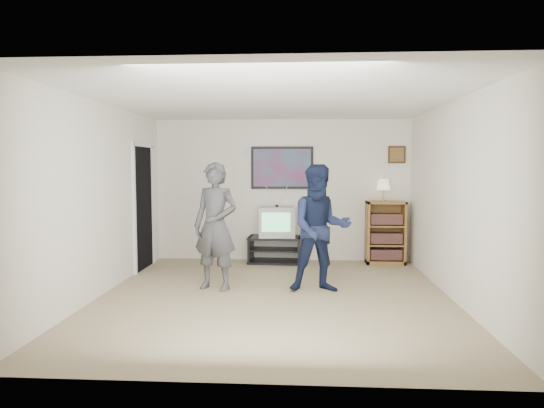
# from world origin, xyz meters

# --- Properties ---
(room_shell) EXTENTS (4.51, 5.00, 2.51)m
(room_shell) POSITION_xyz_m (0.00, 0.35, 1.25)
(room_shell) COLOR #7E7050
(room_shell) RESTS_ON ground
(media_stand) EXTENTS (0.95, 0.56, 0.46)m
(media_stand) POSITION_xyz_m (-0.11, 2.23, 0.23)
(media_stand) COLOR black
(media_stand) RESTS_ON room_shell
(crt_television) EXTENTS (0.65, 0.56, 0.52)m
(crt_television) POSITION_xyz_m (-0.08, 2.23, 0.72)
(crt_television) COLOR #A7A7A2
(crt_television) RESTS_ON media_stand
(bookshelf) EXTENTS (0.66, 0.38, 1.08)m
(bookshelf) POSITION_xyz_m (1.79, 2.28, 0.54)
(bookshelf) COLOR brown
(bookshelf) RESTS_ON room_shell
(table_lamp) EXTENTS (0.24, 0.24, 0.38)m
(table_lamp) POSITION_xyz_m (1.75, 2.31, 1.27)
(table_lamp) COLOR beige
(table_lamp) RESTS_ON bookshelf
(person_tall) EXTENTS (0.73, 0.59, 1.73)m
(person_tall) POSITION_xyz_m (-0.82, 0.36, 0.87)
(person_tall) COLOR #3C3D3F
(person_tall) RESTS_ON room_shell
(person_short) EXTENTS (0.89, 0.73, 1.70)m
(person_short) POSITION_xyz_m (0.60, 0.33, 0.85)
(person_short) COLOR #141C37
(person_short) RESTS_ON room_shell
(controller_left) EXTENTS (0.07, 0.12, 0.03)m
(controller_left) POSITION_xyz_m (-0.83, 0.56, 1.17)
(controller_left) COLOR white
(controller_left) RESTS_ON person_tall
(controller_right) EXTENTS (0.05, 0.13, 0.04)m
(controller_right) POSITION_xyz_m (0.57, 0.60, 1.06)
(controller_right) COLOR white
(controller_right) RESTS_ON person_short
(poster) EXTENTS (1.10, 0.03, 0.75)m
(poster) POSITION_xyz_m (0.00, 2.48, 1.65)
(poster) COLOR black
(poster) RESTS_ON room_shell
(air_vent) EXTENTS (0.28, 0.02, 0.14)m
(air_vent) POSITION_xyz_m (-0.55, 2.48, 1.95)
(air_vent) COLOR white
(air_vent) RESTS_ON room_shell
(small_picture) EXTENTS (0.30, 0.03, 0.30)m
(small_picture) POSITION_xyz_m (2.00, 2.48, 1.88)
(small_picture) COLOR black
(small_picture) RESTS_ON room_shell
(doorway) EXTENTS (0.03, 0.85, 2.00)m
(doorway) POSITION_xyz_m (-2.23, 1.60, 1.00)
(doorway) COLOR black
(doorway) RESTS_ON room_shell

